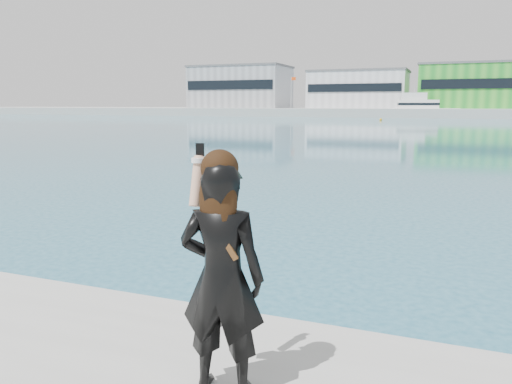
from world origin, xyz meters
TOP-DOWN VIEW (x-y plane):
  - far_quay at (0.00, 130.00)m, footprint 320.00×40.00m
  - warehouse_grey_left at (-55.00, 127.98)m, footprint 26.52×16.36m
  - warehouse_white at (-22.00, 127.98)m, footprint 24.48×15.35m
  - warehouse_green at (8.00, 127.98)m, footprint 30.60×16.36m
  - flagpole_left at (-37.91, 121.00)m, footprint 1.28×0.16m
  - motor_yacht at (-6.03, 116.04)m, footprint 16.12×7.10m
  - buoy_far at (-11.45, 92.63)m, footprint 0.50×0.50m
  - woman at (-0.43, -0.42)m, footprint 0.70×0.51m

SIDE VIEW (x-z plane):
  - buoy_far at x=-11.45m, z-range -0.25..0.25m
  - far_quay at x=0.00m, z-range 0.00..2.00m
  - woman at x=-0.43m, z-range 0.81..2.70m
  - motor_yacht at x=-6.03m, z-range -1.59..5.68m
  - flagpole_left at x=-37.91m, z-range 2.54..10.54m
  - warehouse_white at x=-22.00m, z-range 2.01..11.51m
  - warehouse_green at x=8.00m, z-range 2.01..12.51m
  - warehouse_grey_left at x=-55.00m, z-range 2.01..13.51m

